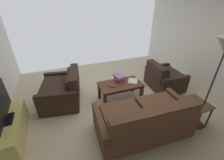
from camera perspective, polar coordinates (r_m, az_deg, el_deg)
ground_plane at (r=3.60m, az=3.43°, el=-10.18°), size 5.22×5.50×0.01m
wall_left at (r=4.62m, az=36.14°, el=12.95°), size 0.12×5.50×2.79m
sofa_main at (r=2.79m, az=12.69°, el=-15.11°), size 1.77×0.98×0.86m
loveseat_near at (r=3.73m, az=-18.81°, el=-3.59°), size 1.05×1.25×0.82m
coffee_table at (r=3.58m, az=3.28°, el=-2.50°), size 1.05×0.56×0.47m
end_table at (r=3.31m, az=29.63°, el=-9.03°), size 0.49×0.49×0.53m
floor_lamp at (r=2.88m, az=37.90°, el=8.36°), size 0.36×0.36×1.79m
tv_stand at (r=3.31m, az=-34.89°, el=-15.67°), size 0.43×1.25×0.46m
flat_tv at (r=3.01m, az=-37.82°, el=-8.14°), size 0.21×0.92×0.60m
armchair_side at (r=4.31m, az=19.59°, el=0.81°), size 0.87×0.97×0.79m
coffee_mug at (r=3.22m, az=29.12°, el=-7.00°), size 0.10×0.08×0.10m
book_stack at (r=3.67m, az=2.89°, el=0.99°), size 0.27×0.33×0.13m
tv_remote at (r=3.42m, az=-0.25°, el=-2.46°), size 0.12×0.16×0.02m
loose_magazine at (r=3.69m, az=8.20°, el=-0.29°), size 0.34×0.36×0.01m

